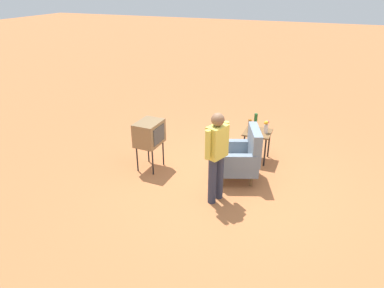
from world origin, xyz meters
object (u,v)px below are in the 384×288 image
armchair (242,156)px  person_standing (217,153)px  tv_on_stand (149,133)px  soda_can_red (258,132)px  side_table (257,136)px  flower_vase (266,126)px  bottle_wine_green (256,121)px  bottle_tall_amber (250,126)px  soda_can_blue (253,129)px

armchair → person_standing: bearing=-15.0°
tv_on_stand → soda_can_red: bearing=117.8°
side_table → flower_vase: size_ratio=2.48×
armchair → soda_can_red: (-0.77, 0.14, 0.22)m
tv_on_stand → bottle_wine_green: size_ratio=3.22×
side_table → bottle_wine_green: size_ratio=2.05×
bottle_tall_amber → flower_vase: (-0.15, 0.32, -0.00)m
person_standing → side_table: bearing=169.4°
armchair → flower_vase: bearing=164.1°
person_standing → bottle_tall_amber: (-1.65, 0.18, -0.13)m
armchair → flower_vase: size_ratio=4.00×
person_standing → soda_can_red: (-1.65, 0.37, -0.22)m
tv_on_stand → flower_vase: tv_on_stand is taller
soda_can_blue → side_table: bearing=101.2°
side_table → flower_vase: 0.30m
side_table → person_standing: 1.86m
tv_on_stand → person_standing: bearing=69.4°
soda_can_blue → armchair: bearing=0.5°
person_standing → bottle_wine_green: (-1.99, 0.23, -0.12)m
bottle_wine_green → bottle_tall_amber: bearing=-8.9°
soda_can_blue → flower_vase: 0.29m
armchair → side_table: (-0.91, 0.10, 0.06)m
side_table → flower_vase: bearing=94.2°
soda_can_blue → soda_can_red: bearing=51.1°
tv_on_stand → person_standing: (0.60, 1.61, 0.16)m
soda_can_blue → flower_vase: flower_vase is taller
tv_on_stand → bottle_tall_amber: size_ratio=3.43×
soda_can_red → bottle_wine_green: bearing=-157.6°
bottle_tall_amber → soda_can_blue: (-0.11, 0.05, -0.09)m
armchair → soda_can_red: size_ratio=8.69×
person_standing → flower_vase: person_standing is taller
armchair → flower_vase: 1.01m
person_standing → flower_vase: size_ratio=6.19×
soda_can_red → bottle_tall_amber: 0.21m
person_standing → flower_vase: bearing=164.5°
armchair → side_table: armchair is taller
tv_on_stand → soda_can_red: size_ratio=8.44×
side_table → bottle_tall_amber: bearing=-49.3°
person_standing → soda_can_red: 1.70m
soda_can_red → soda_can_blue: 0.18m
tv_on_stand → flower_vase: (-1.19, 2.10, 0.02)m
person_standing → bottle_wine_green: person_standing is taller
person_standing → tv_on_stand: bearing=-110.6°
armchair → bottle_tall_amber: size_ratio=3.53×
person_standing → soda_can_red: person_standing is taller
soda_can_blue → tv_on_stand: bearing=-57.7°
tv_on_stand → soda_can_blue: (-1.16, 1.83, -0.06)m
armchair → soda_can_red: armchair is taller
armchair → soda_can_red: 0.81m
bottle_tall_amber → flower_vase: 0.35m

